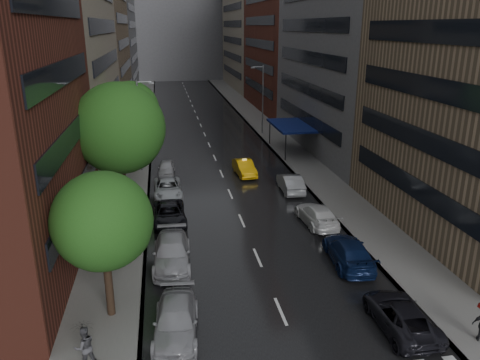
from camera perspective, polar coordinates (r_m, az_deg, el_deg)
name	(u,v)px	position (r m, az deg, el deg)	size (l,w,h in m)	color
road	(202,128)	(67.93, -4.65, 6.31)	(14.00, 140.00, 0.01)	black
sidewalk_left	(138,130)	(67.78, -12.29, 5.98)	(4.00, 140.00, 0.15)	gray
sidewalk_right	(263,126)	(69.23, 2.83, 6.64)	(4.00, 140.00, 0.15)	gray
buildings_left	(91,12)	(75.63, -17.68, 18.97)	(8.00, 108.00, 38.00)	maroon
buildings_right	(294,19)	(75.76, 6.58, 18.94)	(8.05, 109.10, 36.00)	#937A5B
building_far	(178,18)	(134.34, -7.55, 19.01)	(40.00, 14.00, 32.00)	slate
tree_near	(102,221)	(23.22, -16.42, -4.85)	(4.82, 4.82, 7.68)	#382619
tree_mid	(119,128)	(34.46, -14.50, 6.11)	(6.54, 6.54, 10.43)	#382619
tree_far	(131,110)	(48.27, -13.16, 8.35)	(5.61, 5.61, 8.94)	#382619
taxi	(244,168)	(46.10, 0.55, 1.51)	(1.58, 4.54, 1.50)	#FFB60D
parked_cars_left	(170,223)	(33.69, -8.54, -5.24)	(2.52, 30.35, 1.61)	#A0A0A5
parked_cars_right	(335,236)	(32.02, 11.46, -6.67)	(2.69, 25.11, 1.60)	black
ped_black_umbrella	(84,341)	(21.99, -18.50, -18.10)	(1.11, 1.01, 2.09)	#49484D
street_lamp_left	(140,124)	(47.18, -12.06, 6.68)	(1.74, 0.22, 9.00)	gray
street_lamp_right	(262,98)	(63.31, 2.72, 9.96)	(1.74, 0.22, 9.00)	gray
awning	(291,126)	(54.35, 6.23, 6.60)	(4.00, 8.00, 3.12)	navy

